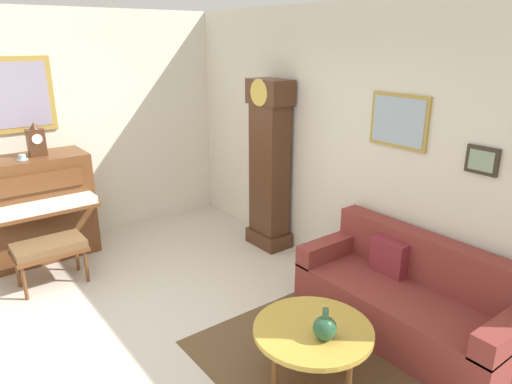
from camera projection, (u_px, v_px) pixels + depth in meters
The scene contains 12 objects.
ground_plane at pixel (135, 348), 3.97m from camera, with size 6.40×6.00×0.10m, color beige.
wall_left at pixel (34, 132), 5.47m from camera, with size 0.13×4.90×2.80m.
wall_back at pixel (341, 144), 4.88m from camera, with size 5.30×0.13×2.80m.
area_rug at pixel (327, 372), 3.60m from camera, with size 2.10×1.50×0.01m, color brown.
piano at pixel (25, 210), 5.28m from camera, with size 0.87×1.44×1.20m.
piano_bench at pixel (49, 249), 4.78m from camera, with size 0.42×0.70×0.48m.
grandfather_clock at pixel (269, 170), 5.55m from camera, with size 0.52×0.34×2.03m.
couch at pixel (408, 300), 4.02m from camera, with size 1.90×0.80×0.84m.
coffee_table at pixel (313, 332), 3.41m from camera, with size 0.88×0.88×0.45m.
mantel_clock at pixel (36, 141), 5.17m from camera, with size 0.13×0.18×0.38m.
teacup at pixel (22, 158), 5.04m from camera, with size 0.12×0.12×0.06m.
green_jug at pixel (325, 328), 3.25m from camera, with size 0.17×0.17×0.24m.
Camera 1 is at (3.30, -1.20, 2.46)m, focal length 32.78 mm.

